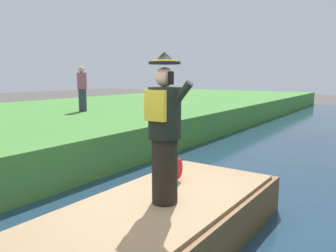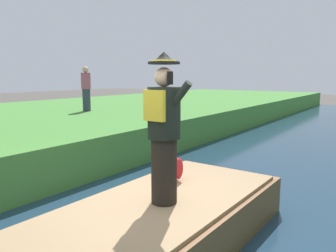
% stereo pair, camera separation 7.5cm
% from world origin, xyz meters
% --- Properties ---
extents(ground_plane, '(80.00, 80.00, 0.00)m').
position_xyz_m(ground_plane, '(0.00, 0.00, 0.00)').
color(ground_plane, '#4C4742').
extents(canal_water, '(5.38, 48.00, 0.10)m').
position_xyz_m(canal_water, '(0.00, 0.00, 0.05)').
color(canal_water, '#1E384C').
rests_on(canal_water, ground).
extents(boat, '(1.86, 4.22, 0.61)m').
position_xyz_m(boat, '(0.00, -0.11, 0.40)').
color(boat, brown).
rests_on(boat, canal_water).
extents(person_pirate, '(0.61, 0.42, 1.85)m').
position_xyz_m(person_pirate, '(0.09, -0.07, 1.64)').
color(person_pirate, black).
rests_on(person_pirate, boat).
extents(parrot_plush, '(0.36, 0.35, 0.57)m').
position_xyz_m(parrot_plush, '(-0.36, 0.72, 0.95)').
color(parrot_plush, red).
rests_on(parrot_plush, boat).
extents(person_bystander, '(0.34, 0.34, 1.60)m').
position_xyz_m(person_bystander, '(-6.91, 4.80, 1.81)').
color(person_bystander, '#33384C').
rests_on(person_bystander, grass_bank_near).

